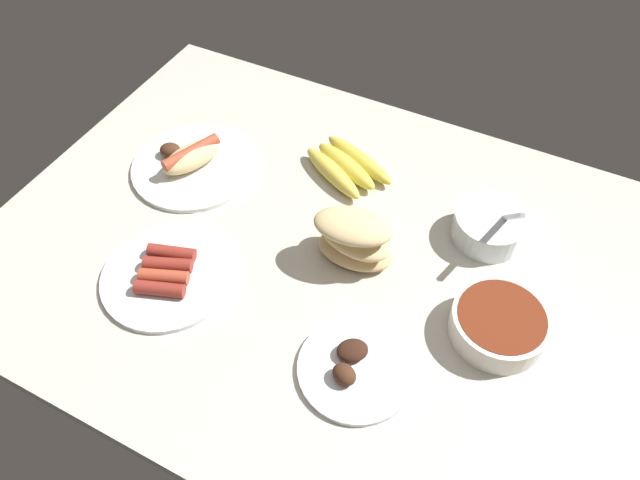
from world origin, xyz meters
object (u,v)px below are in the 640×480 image
(bread_stack, at_px, (354,238))
(plate_hotdog_assembled, at_px, (192,162))
(bowl_chili, at_px, (499,323))
(plate_sausages, at_px, (167,274))
(banana_bunch, at_px, (346,166))
(bowl_coleslaw, at_px, (490,226))
(plate_grilled_meat, at_px, (355,367))

(bread_stack, relative_size, plate_hotdog_assembled, 0.60)
(bowl_chili, bearing_deg, bread_stack, 172.30)
(plate_sausages, distance_m, banana_bunch, 0.42)
(bowl_chili, bearing_deg, bowl_coleslaw, 110.65)
(banana_bunch, bearing_deg, bread_stack, -61.34)
(bowl_chili, height_order, bowl_coleslaw, bowl_coleslaw)
(plate_hotdog_assembled, xyz_separation_m, plate_sausages, (0.12, -0.25, -0.01))
(bread_stack, xyz_separation_m, banana_bunch, (-0.11, 0.19, -0.04))
(bowl_chili, relative_size, plate_hotdog_assembled, 0.62)
(bowl_chili, xyz_separation_m, plate_sausages, (-0.55, -0.15, -0.02))
(bowl_chili, distance_m, plate_hotdog_assembled, 0.68)
(plate_hotdog_assembled, relative_size, plate_sausages, 1.09)
(bowl_coleslaw, relative_size, banana_bunch, 0.72)
(plate_sausages, bearing_deg, banana_bunch, 66.36)
(plate_grilled_meat, bearing_deg, banana_bunch, 117.04)
(bread_stack, bearing_deg, plate_grilled_meat, -64.56)
(plate_hotdog_assembled, bearing_deg, bowl_coleslaw, 8.90)
(banana_bunch, bearing_deg, plate_grilled_meat, -62.96)
(bowl_coleslaw, height_order, plate_sausages, bowl_coleslaw)
(plate_grilled_meat, height_order, bowl_coleslaw, bowl_coleslaw)
(bread_stack, relative_size, bowl_coleslaw, 1.02)
(bread_stack, height_order, banana_bunch, bread_stack)
(bowl_chili, relative_size, plate_sausages, 0.67)
(bread_stack, bearing_deg, bowl_coleslaw, 37.78)
(bread_stack, bearing_deg, banana_bunch, 118.66)
(bowl_coleslaw, bearing_deg, plate_grilled_meat, -106.42)
(bowl_chili, relative_size, banana_bunch, 0.76)
(bowl_chili, height_order, plate_grilled_meat, bowl_chili)
(plate_grilled_meat, relative_size, bowl_coleslaw, 1.24)
(bowl_coleslaw, bearing_deg, plate_sausages, -143.94)
(bread_stack, height_order, plate_hotdog_assembled, bread_stack)
(bowl_chili, xyz_separation_m, bowl_coleslaw, (-0.07, 0.19, 0.00))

